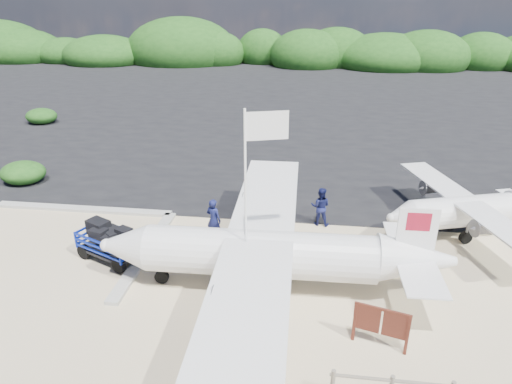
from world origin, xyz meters
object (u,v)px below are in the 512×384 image
Objects in this scene: signboard at (378,346)px; crew_a at (214,220)px; aircraft_large at (492,131)px; flagpole at (247,296)px; aircraft_small at (186,98)px; baggage_cart at (113,259)px; crew_b at (320,206)px.

signboard is 8.70m from crew_a.
flagpole is at bearing 54.34° from aircraft_large.
signboard is 0.24× the size of aircraft_small.
crew_a reaches higher than baggage_cart.
crew_a is (3.79, 2.08, 0.97)m from baggage_cart.
baggage_cart is 0.41× the size of flagpole.
baggage_cart is 0.37× the size of aircraft_small.
crew_b is (-1.80, 7.85, 0.92)m from signboard.
crew_a is at bearing 31.08° from crew_b.
crew_a is 29.37m from aircraft_small.
aircraft_large is (15.99, 23.35, 0.00)m from flagpole.
baggage_cart is at bearing 51.59° from crew_a.
signboard is at bearing 97.13° from aircraft_small.
aircraft_large reaches higher than crew_b.
crew_b is at bearing -133.40° from crew_a.
baggage_cart is 1.57× the size of signboard.
flagpole is at bearing 73.62° from crew_b.
baggage_cart is 4.44m from crew_a.
crew_a is at bearing 46.03° from aircraft_large.
baggage_cart is 10.84m from signboard.
crew_b reaches higher than signboard.
aircraft_small is at bearing 109.06° from flagpole.
aircraft_large is (13.41, 17.48, -0.92)m from crew_b.
crew_b is at bearing 118.76° from signboard.
signboard is at bearing 3.82° from baggage_cart.
crew_a is (-2.00, 3.86, 0.97)m from flagpole.
flagpole is at bearing 171.63° from signboard.
crew_a is at bearing 117.40° from flagpole.
aircraft_large is at bearing -109.87° from crew_a.
baggage_cart is 0.19× the size of aircraft_large.
flagpole reaches higher than crew_b.
baggage_cart is at bearing 33.39° from crew_b.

